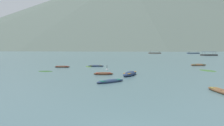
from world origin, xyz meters
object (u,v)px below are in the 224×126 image
at_px(rowboat_6, 110,81).
at_px(rowboat_2, 62,67).
at_px(rowboat_5, 130,74).
at_px(rowboat_4, 96,66).
at_px(ferry_2, 209,55).
at_px(rowboat_3, 103,74).
at_px(ferry_1, 193,53).
at_px(mooring_buoy, 107,70).
at_px(rowboat_1, 224,92).
at_px(ferry_0, 155,53).
at_px(rowboat_0, 198,65).

bearing_deg(rowboat_6, rowboat_2, 125.89).
bearing_deg(rowboat_5, rowboat_4, 119.51).
bearing_deg(ferry_2, rowboat_2, -136.15).
distance_m(rowboat_3, rowboat_4, 11.85).
bearing_deg(rowboat_6, ferry_1, 61.73).
height_order(rowboat_3, mooring_buoy, mooring_buoy).
xyz_separation_m(ferry_2, mooring_buoy, (-56.02, -67.83, -0.34)).
height_order(rowboat_1, ferry_0, ferry_0).
bearing_deg(rowboat_4, mooring_buoy, -64.90).
relative_size(rowboat_4, ferry_0, 0.35).
xyz_separation_m(rowboat_5, mooring_buoy, (-3.89, 5.78, -0.13)).
relative_size(rowboat_2, rowboat_6, 0.95).
bearing_deg(rowboat_0, rowboat_6, -135.16).
xyz_separation_m(ferry_1, mooring_buoy, (-65.35, -108.32, -0.34)).
xyz_separation_m(rowboat_3, mooring_buoy, (0.23, 5.25, -0.05)).
bearing_deg(rowboat_5, mooring_buoy, 123.91).
bearing_deg(rowboat_4, rowboat_5, -60.49).
xyz_separation_m(rowboat_1, rowboat_3, (-11.87, 10.35, 0.01)).
bearing_deg(rowboat_3, ferry_0, 73.60).
relative_size(rowboat_1, ferry_0, 0.36).
bearing_deg(rowboat_6, rowboat_1, -23.36).
height_order(rowboat_5, ferry_2, ferry_2).
height_order(rowboat_2, rowboat_4, rowboat_2).
bearing_deg(rowboat_2, rowboat_6, -54.11).
distance_m(ferry_0, ferry_1, 31.52).
bearing_deg(rowboat_1, ferry_0, 80.00).
xyz_separation_m(rowboat_2, ferry_2, (66.05, 63.46, 0.29)).
xyz_separation_m(rowboat_1, rowboat_2, (-21.66, 19.96, 0.01)).
bearing_deg(rowboat_2, mooring_buoy, -23.52).
relative_size(rowboat_5, ferry_2, 0.49).
bearing_deg(rowboat_0, mooring_buoy, -157.05).
bearing_deg(ferry_0, rowboat_1, -100.00).
bearing_deg(rowboat_2, rowboat_3, -44.45).
xyz_separation_m(rowboat_1, ferry_2, (44.39, 83.42, 0.31)).
bearing_deg(rowboat_2, ferry_0, 67.56).
distance_m(rowboat_5, ferry_0, 120.39).
bearing_deg(rowboat_3, rowboat_0, 33.51).
distance_m(rowboat_5, ferry_1, 129.60).
relative_size(ferry_0, mooring_buoy, 9.47).
relative_size(rowboat_1, mooring_buoy, 3.42).
relative_size(rowboat_5, rowboat_6, 1.18).
bearing_deg(ferry_0, rowboat_2, -112.44).
bearing_deg(rowboat_1, rowboat_0, 68.48).
bearing_deg(ferry_2, rowboat_3, -127.59).
bearing_deg(rowboat_3, rowboat_6, -76.79).
xyz_separation_m(rowboat_3, rowboat_4, (-2.71, 11.53, -0.00)).
xyz_separation_m(rowboat_6, ferry_1, (64.21, 119.38, 0.30)).
xyz_separation_m(rowboat_0, rowboat_4, (-24.30, -2.76, -0.03)).
xyz_separation_m(rowboat_4, ferry_2, (58.97, 61.54, 0.30)).
relative_size(ferry_2, mooring_buoy, 7.94).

